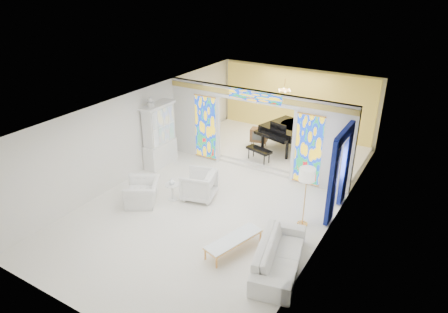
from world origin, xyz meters
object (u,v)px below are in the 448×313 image
Objects in this scene: coffee_table at (234,239)px; armchair_right at (199,185)px; tv_console at (259,135)px; sofa at (279,255)px; armchair_left at (143,192)px; grand_piano at (292,129)px; china_cabinet at (159,136)px.

armchair_right is at bearing 142.14° from coffee_table.
tv_console reaches higher than armchair_right.
sofa is at bearing -70.91° from tv_console.
armchair_left is 6.50m from grand_piano.
armchair_left is at bearing -63.03° from china_cabinet.
china_cabinet reaches higher than coffee_table.
grand_piano reaches higher than armchair_right.
china_cabinet reaches higher than armchair_left.
grand_piano is (-2.34, 6.57, 0.64)m from sofa.
armchair_left is at bearing -64.81° from armchair_right.
sofa is at bearing -0.46° from coffee_table.
tv_console is at bearing 110.54° from coffee_table.
tv_console is at bearing -144.13° from grand_piano.
china_cabinet is 1.53× the size of coffee_table.
armchair_right is at bearing -88.36° from grand_piano.
china_cabinet is 6.94m from sofa.
grand_piano is at bearing 8.67° from tv_console.
armchair_right is 2.90m from coffee_table.
sofa is 7.01m from grand_piano.
grand_piano is 1.35m from tv_console.
armchair_left is at bearing 170.18° from coffee_table.
armchair_right is at bearing 50.45° from sofa.
china_cabinet is 4.03m from tv_console.
tv_console is (-0.00, 4.34, 0.21)m from armchair_right.
armchair_left is 3.70m from coffee_table.
china_cabinet is 0.85× the size of grand_piano.
sofa is 1.28m from coffee_table.
armchair_left is 1.50× the size of tv_console.
coffee_table is at bearing -32.16° from china_cabinet.
china_cabinet reaches higher than armchair_right.
china_cabinet is 3.59× the size of tv_console.
armchair_left is 1.78m from armchair_right.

